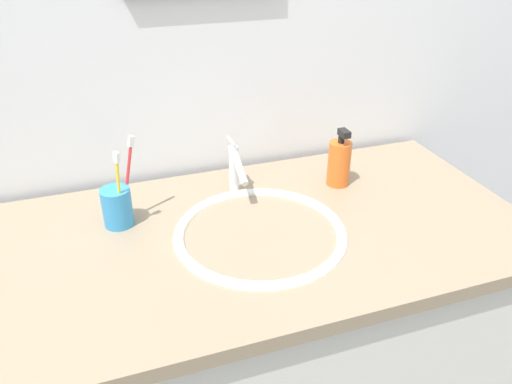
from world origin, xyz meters
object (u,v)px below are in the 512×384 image
toothbrush_red (128,173)px  toothbrush_yellow (119,185)px  toothbrush_cup (117,207)px  faucet (235,168)px  soap_dispenser (339,162)px

toothbrush_red → toothbrush_yellow: bearing=-121.8°
toothbrush_cup → toothbrush_red: toothbrush_red is taller
faucet → toothbrush_red: bearing=-174.2°
toothbrush_red → toothbrush_yellow: toothbrush_red is taller
toothbrush_red → soap_dispenser: toothbrush_red is taller
toothbrush_red → soap_dispenser: size_ratio=1.25×
toothbrush_cup → toothbrush_red: (0.03, 0.02, 0.07)m
soap_dispenser → toothbrush_red: bearing=179.0°
toothbrush_cup → faucet: bearing=9.1°
toothbrush_cup → toothbrush_yellow: (0.01, -0.02, 0.07)m
toothbrush_red → soap_dispenser: (0.52, -0.01, -0.05)m
toothbrush_yellow → soap_dispenser: toothbrush_yellow is taller
faucet → toothbrush_red: toothbrush_red is taller
toothbrush_cup → soap_dispenser: size_ratio=0.58×
faucet → soap_dispenser: bearing=-7.5°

